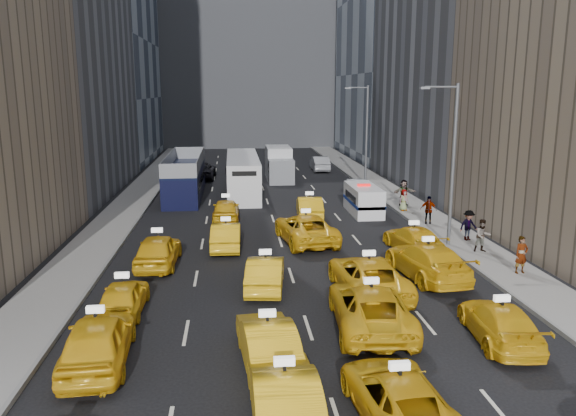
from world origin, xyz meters
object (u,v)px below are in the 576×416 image
object	(u,v)px
double_decker	(185,176)
pedestrian_0	(521,255)
taxi_2	(398,396)
nypd_van	(363,200)
taxi_1	(284,397)
box_truck	(279,164)
city_bus	(243,175)

from	to	relation	value
double_decker	pedestrian_0	size ratio (longest dim) A/B	6.61
double_decker	pedestrian_0	distance (m)	28.05
taxi_2	pedestrian_0	size ratio (longest dim) A/B	2.70
nypd_van	pedestrian_0	distance (m)	14.80
taxi_1	box_truck	bearing A→B (deg)	-95.56
double_decker	nypd_van	bearing A→B (deg)	-33.36
taxi_1	nypd_van	distance (m)	26.30
city_bus	pedestrian_0	distance (m)	26.04
city_bus	pedestrian_0	bearing A→B (deg)	-53.96
double_decker	pedestrian_0	world-z (taller)	double_decker
taxi_2	city_bus	bearing A→B (deg)	-88.36
box_truck	pedestrian_0	world-z (taller)	box_truck
double_decker	city_bus	size ratio (longest dim) A/B	0.95
taxi_2	pedestrian_0	world-z (taller)	pedestrian_0
nypd_van	box_truck	size ratio (longest dim) A/B	0.73
double_decker	city_bus	distance (m)	4.80
taxi_2	city_bus	world-z (taller)	city_bus
city_bus	box_truck	bearing A→B (deg)	69.54
taxi_2	double_decker	size ratio (longest dim) A/B	0.41
nypd_van	double_decker	distance (m)	15.29
city_bus	box_truck	world-z (taller)	city_bus
taxi_1	taxi_2	size ratio (longest dim) A/B	1.01
taxi_1	nypd_van	bearing A→B (deg)	-108.63
taxi_2	box_truck	size ratio (longest dim) A/B	0.69
double_decker	pedestrian_0	xyz separation A→B (m)	(17.36, -22.03, -0.65)
taxi_2	nypd_van	world-z (taller)	nypd_van
taxi_2	nypd_van	distance (m)	25.59
taxi_2	city_bus	xyz separation A→B (m)	(-3.42, 33.71, 0.91)
taxi_1	taxi_2	bearing A→B (deg)	178.10
pedestrian_0	box_truck	bearing A→B (deg)	98.31
taxi_1	box_truck	distance (m)	40.85
city_bus	pedestrian_0	xyz separation A→B (m)	(12.62, -22.77, -0.53)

